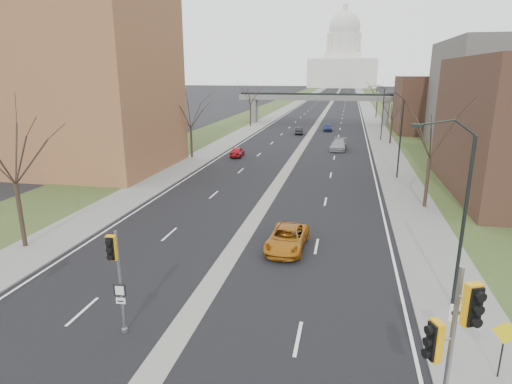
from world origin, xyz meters
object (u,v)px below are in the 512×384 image
(car_right_mid, at_px, (339,145))
(car_left_far, at_px, (299,131))
(car_left_near, at_px, (237,152))
(car_right_far, at_px, (328,127))
(car_right_near, at_px, (287,238))
(warning_sign, at_px, (504,341))
(signal_pole_right, at_px, (452,333))
(speed_limit_sign, at_px, (455,323))
(signal_pole_median, at_px, (116,266))

(car_right_mid, bearing_deg, car_left_far, 119.59)
(car_left_near, height_order, car_right_far, car_right_far)
(car_right_near, distance_m, car_right_far, 57.21)
(warning_sign, distance_m, car_left_near, 43.88)
(car_right_near, xyz_separation_m, car_right_far, (-0.45, 57.20, 0.00))
(signal_pole_right, relative_size, car_left_far, 1.43)
(signal_pole_right, xyz_separation_m, speed_limit_sign, (1.07, 3.66, -1.81))
(signal_pole_median, distance_m, speed_limit_sign, 13.13)
(signal_pole_median, height_order, warning_sign, signal_pole_median)
(signal_pole_right, xyz_separation_m, car_right_near, (-6.50, 13.42, -2.96))
(signal_pole_right, xyz_separation_m, car_right_far, (-6.95, 70.62, -2.96))
(car_left_far, bearing_deg, car_left_near, 71.52)
(signal_pole_median, xyz_separation_m, car_right_near, (5.46, 10.62, -2.53))
(warning_sign, xyz_separation_m, car_right_far, (-9.56, 67.41, -0.90))
(signal_pole_right, height_order, warning_sign, signal_pole_right)
(signal_pole_right, height_order, car_right_mid, signal_pole_right)
(signal_pole_median, distance_m, warning_sign, 14.66)
(car_right_near, xyz_separation_m, car_right_mid, (2.17, 36.64, 0.07))
(car_right_near, bearing_deg, car_right_mid, 89.10)
(signal_pole_right, bearing_deg, speed_limit_sign, 48.73)
(signal_pole_median, height_order, car_left_far, signal_pole_median)
(signal_pole_right, bearing_deg, signal_pole_median, 141.89)
(warning_sign, distance_m, car_right_near, 13.71)
(car_left_far, bearing_deg, signal_pole_right, 95.30)
(car_left_near, bearing_deg, signal_pole_right, 108.86)
(signal_pole_median, bearing_deg, car_left_near, 92.27)
(car_left_far, distance_m, car_right_mid, 16.86)
(speed_limit_sign, distance_m, car_right_far, 67.45)
(speed_limit_sign, xyz_separation_m, car_left_near, (-18.31, 38.68, -1.19))
(signal_pole_right, height_order, car_right_near, signal_pole_right)
(car_right_mid, bearing_deg, signal_pole_median, -95.49)
(warning_sign, height_order, car_right_far, warning_sign)
(signal_pole_right, relative_size, warning_sign, 2.46)
(warning_sign, bearing_deg, car_left_far, 127.50)
(speed_limit_sign, distance_m, car_right_near, 12.41)
(signal_pole_median, height_order, signal_pole_right, signal_pole_right)
(car_left_far, height_order, car_right_mid, car_right_mid)
(speed_limit_sign, distance_m, car_left_near, 42.81)
(car_right_mid, bearing_deg, warning_sign, -77.90)
(signal_pole_right, height_order, car_left_far, signal_pole_right)
(speed_limit_sign, xyz_separation_m, warning_sign, (1.53, -0.44, -0.25))
(car_right_near, bearing_deg, warning_sign, -45.75)
(speed_limit_sign, relative_size, car_right_near, 0.51)
(warning_sign, xyz_separation_m, car_left_near, (-19.84, 39.12, -0.94))
(signal_pole_median, distance_m, signal_pole_right, 12.29)
(car_left_far, bearing_deg, speed_limit_sign, 96.85)
(signal_pole_right, relative_size, car_right_near, 1.14)
(signal_pole_median, bearing_deg, speed_limit_sign, -1.56)
(car_left_near, bearing_deg, car_right_near, 107.08)
(car_left_near, height_order, car_right_near, car_right_near)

